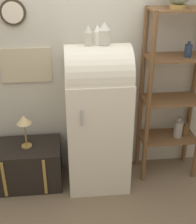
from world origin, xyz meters
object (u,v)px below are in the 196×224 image
suitcase_trunk (27,165)px  vase_left (88,36)px  desk_lamp (24,122)px  vase_center (98,35)px  refrigerator (98,116)px  vase_right (104,34)px

suitcase_trunk → vase_left: size_ratio=4.14×
suitcase_trunk → desk_lamp: desk_lamp is taller
vase_center → desk_lamp: bearing=179.4°
refrigerator → vase_left: vase_left is taller
vase_left → desk_lamp: vase_left is taller
vase_center → vase_left: bearing=-167.6°
suitcase_trunk → vase_right: (0.85, -0.02, 1.42)m
vase_right → suitcase_trunk: bearing=178.7°
desk_lamp → refrigerator: bearing=-1.4°
refrigerator → vase_center: (0.00, 0.01, 0.83)m
vase_left → vase_right: (0.15, 0.01, 0.01)m
vase_left → vase_center: size_ratio=1.01×
refrigerator → suitcase_trunk: size_ratio=2.06×
suitcase_trunk → vase_center: bearing=-0.8°
refrigerator → suitcase_trunk: 0.97m
suitcase_trunk → vase_right: 1.65m
vase_right → desk_lamp: size_ratio=0.56×
desk_lamp → vase_center: bearing=-0.6°
suitcase_trunk → vase_left: 1.57m
suitcase_trunk → refrigerator: bearing=-1.6°
vase_center → desk_lamp: 1.16m
vase_center → vase_right: (0.06, -0.01, 0.01)m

